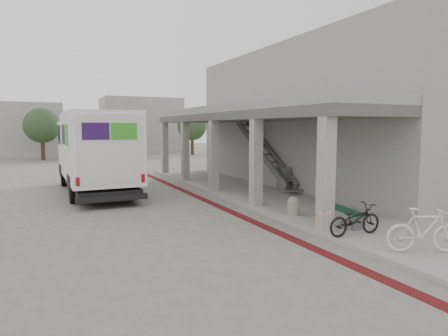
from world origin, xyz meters
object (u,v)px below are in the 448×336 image
fedex_truck (95,151)px  bicycle_black (355,220)px  bench (340,212)px  bicycle_cream (424,230)px  utility_cabinet (285,179)px

fedex_truck → bicycle_black: 12.35m
bench → bicycle_cream: size_ratio=1.17×
bench → utility_cabinet: (1.93, 5.97, 0.20)m
fedex_truck → utility_cabinet: 8.84m
bench → utility_cabinet: size_ratio=1.90×
bench → bicycle_black: bearing=-109.9°
bench → utility_cabinet: 6.28m
bicycle_black → bicycle_cream: size_ratio=0.93×
fedex_truck → bicycle_black: size_ratio=5.29×
fedex_truck → bicycle_cream: bearing=-67.0°
utility_cabinet → bicycle_cream: 9.27m
fedex_truck → bench: size_ratio=4.20×
utility_cabinet → bicycle_cream: bearing=-114.1°
bench → utility_cabinet: bearing=77.0°
bench → bicycle_black: 1.35m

